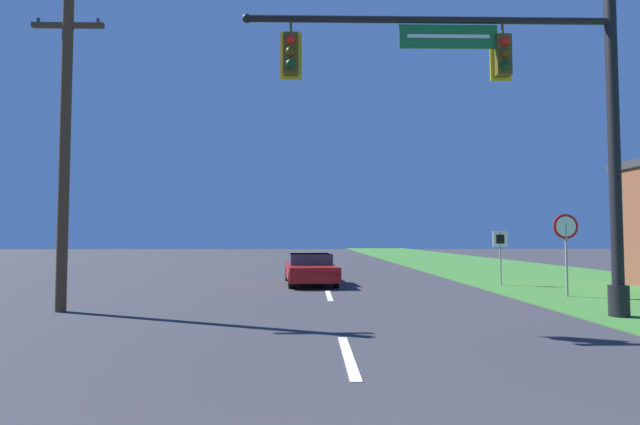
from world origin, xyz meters
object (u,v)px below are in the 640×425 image
object	(u,v)px
signal_mast	(523,114)
utility_pole_near	(65,143)
stop_sign	(566,236)
car_ahead	(310,269)
route_sign_post	(500,246)

from	to	relation	value
signal_mast	utility_pole_near	distance (m)	11.11
stop_sign	utility_pole_near	world-z (taller)	utility_pole_near
car_ahead	utility_pole_near	size ratio (longest dim) A/B	0.60
stop_sign	signal_mast	bearing A→B (deg)	-127.18
car_ahead	signal_mast	bearing A→B (deg)	-60.10
route_sign_post	utility_pole_near	bearing A→B (deg)	-154.81
signal_mast	utility_pole_near	bearing A→B (deg)	173.59
car_ahead	stop_sign	distance (m)	9.20
signal_mast	car_ahead	distance (m)	10.64
signal_mast	car_ahead	bearing A→B (deg)	119.90
signal_mast	route_sign_post	distance (m)	8.45
utility_pole_near	signal_mast	bearing A→B (deg)	-6.41
signal_mast	route_sign_post	size ratio (longest dim) A/B	4.32
stop_sign	utility_pole_near	xyz separation A→B (m)	(-13.93, -2.59, 2.33)
car_ahead	utility_pole_near	world-z (taller)	utility_pole_near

